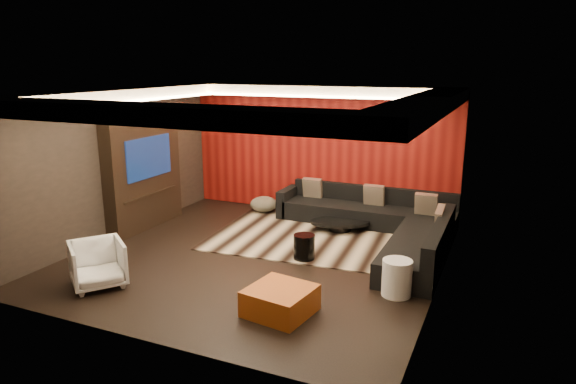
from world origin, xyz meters
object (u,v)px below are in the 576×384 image
at_px(drum_stool, 304,247).
at_px(orange_ottoman, 280,301).
at_px(armchair, 98,264).
at_px(sectional_sofa, 384,225).
at_px(white_side_table, 397,278).
at_px(coffee_table, 340,225).

distance_m(drum_stool, orange_ottoman, 1.96).
height_order(drum_stool, armchair, armchair).
bearing_deg(drum_stool, armchair, -137.48).
relative_size(drum_stool, orange_ottoman, 0.53).
bearing_deg(drum_stool, orange_ottoman, -77.36).
relative_size(orange_ottoman, sectional_sofa, 0.22).
height_order(white_side_table, sectional_sofa, sectional_sofa).
bearing_deg(white_side_table, coffee_table, 123.93).
xyz_separation_m(coffee_table, sectional_sofa, (0.88, -0.05, 0.14)).
bearing_deg(armchair, white_side_table, -32.77).
bearing_deg(drum_stool, coffee_table, 87.08).
height_order(drum_stool, sectional_sofa, sectional_sofa).
xyz_separation_m(drum_stool, armchair, (-2.42, -2.22, 0.12)).
bearing_deg(sectional_sofa, drum_stool, -120.25).
bearing_deg(coffee_table, orange_ottoman, -84.60).
relative_size(white_side_table, armchair, 0.70).
xyz_separation_m(drum_stool, orange_ottoman, (0.43, -1.91, -0.05)).
relative_size(orange_ottoman, armchair, 1.05).
bearing_deg(coffee_table, white_side_table, -56.07).
bearing_deg(coffee_table, sectional_sofa, -3.14).
relative_size(drum_stool, sectional_sofa, 0.12).
height_order(coffee_table, white_side_table, white_side_table).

